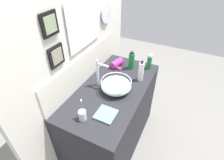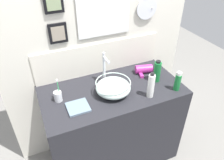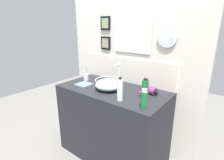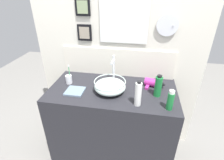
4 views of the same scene
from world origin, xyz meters
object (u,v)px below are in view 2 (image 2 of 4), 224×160
Objects in this scene: faucet at (105,66)px; spray_bottle at (157,72)px; glass_bowl_sink at (113,87)px; toothbrush_cup at (58,96)px; lotion_bottle at (178,81)px; hair_drier at (145,69)px; hand_towel at (78,107)px; soap_dispenser at (151,86)px.

spray_bottle is (0.43, -0.17, -0.07)m from faucet.
toothbrush_cup is at bearing 168.72° from glass_bowl_sink.
toothbrush_cup is 1.14× the size of lotion_bottle.
hair_drier is 0.85m from toothbrush_cup.
hand_towel is at bearing -143.02° from faucet.
lotion_bottle is 0.84m from hand_towel.
faucet is at bearing 158.54° from spray_bottle.
hair_drier is at bearing 22.70° from glass_bowl_sink.
lotion_bottle is at bearing -15.00° from toothbrush_cup.
soap_dispenser reaches higher than hand_towel.
soap_dispenser is 0.60m from hand_towel.
glass_bowl_sink is at bearing -90.00° from faucet.
spray_bottle is at bearing -82.22° from hair_drier.
lotion_bottle is (0.95, -0.25, 0.04)m from toothbrush_cup.
lotion_bottle reaches higher than hair_drier.
lotion_bottle is at bearing -18.07° from glass_bowl_sink.
glass_bowl_sink is at bearing 149.34° from soap_dispenser.
lotion_bottle reaches higher than hand_towel.
faucet is at bearing 36.98° from hand_towel.
hair_drier is 0.76m from hand_towel.
glass_bowl_sink reaches higher than hand_towel.
hand_towel is (0.12, -0.15, -0.04)m from toothbrush_cup.
toothbrush_cup reaches higher than hand_towel.
glass_bowl_sink is 0.43m from spray_bottle.
spray_bottle is (0.02, -0.16, 0.06)m from hair_drier.
toothbrush_cup is 1.20× the size of hand_towel.
hair_drier is at bearing 5.62° from toothbrush_cup.
faucet reaches higher than hand_towel.
hair_drier reaches higher than hand_towel.
hand_towel is (-0.73, -0.23, -0.03)m from hair_drier.
soap_dispenser is (0.70, -0.24, 0.06)m from toothbrush_cup.
spray_bottle reaches higher than toothbrush_cup.
glass_bowl_sink is at bearing 161.93° from lotion_bottle.
faucet is (0.00, 0.18, 0.10)m from glass_bowl_sink.
soap_dispenser is at bearing -9.27° from hand_towel.
hair_drier is 0.36m from soap_dispenser.
hand_towel is (-0.58, 0.09, -0.10)m from soap_dispenser.
toothbrush_cup is at bearing 128.37° from hand_towel.
toothbrush_cup is at bearing -174.38° from hair_drier.
lotion_bottle is 1.05× the size of hand_towel.
toothbrush_cup is (-0.44, 0.09, -0.02)m from glass_bowl_sink.
glass_bowl_sink is 0.54m from lotion_bottle.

